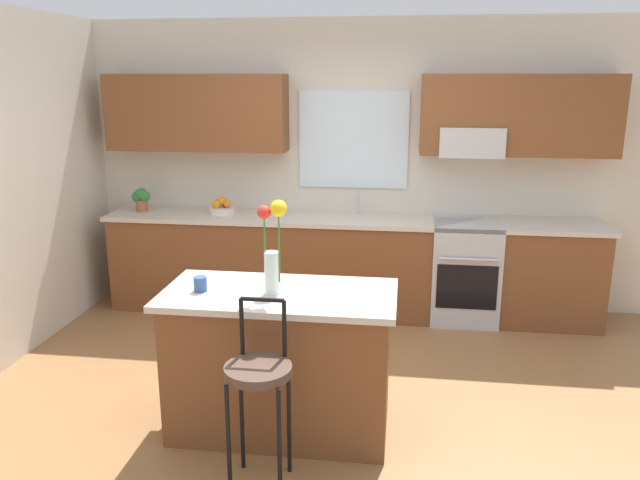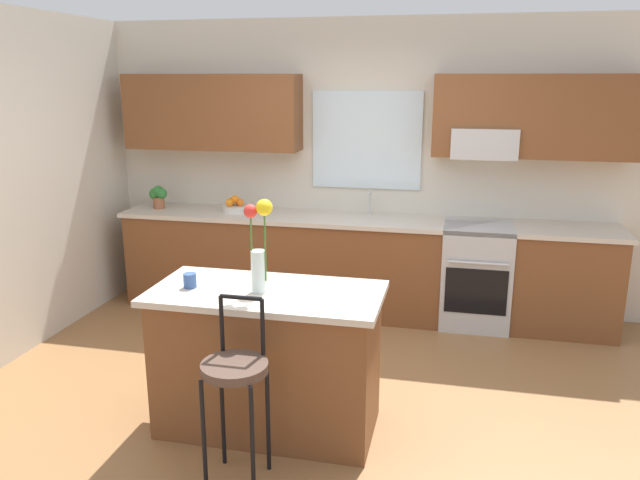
% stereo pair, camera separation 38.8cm
% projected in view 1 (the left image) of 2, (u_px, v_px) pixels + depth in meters
% --- Properties ---
extents(ground_plane, '(14.00, 14.00, 0.00)m').
position_uv_depth(ground_plane, '(327.00, 399.00, 4.34)').
color(ground_plane, olive).
extents(back_wall_assembly, '(5.60, 0.50, 2.70)m').
position_uv_depth(back_wall_assembly, '(355.00, 150.00, 5.86)').
color(back_wall_assembly, beige).
rests_on(back_wall_assembly, ground).
extents(counter_run, '(4.56, 0.64, 0.92)m').
position_uv_depth(counter_run, '(349.00, 265.00, 5.85)').
color(counter_run, brown).
rests_on(counter_run, ground).
extents(sink_faucet, '(0.02, 0.13, 0.23)m').
position_uv_depth(sink_faucet, '(358.00, 200.00, 5.83)').
color(sink_faucet, '#B7BABC').
rests_on(sink_faucet, counter_run).
extents(oven_range, '(0.60, 0.64, 0.92)m').
position_uv_depth(oven_range, '(464.00, 271.00, 5.69)').
color(oven_range, '#B7BABC').
rests_on(oven_range, ground).
extents(kitchen_island, '(1.41, 0.71, 0.92)m').
position_uv_depth(kitchen_island, '(280.00, 361.00, 3.87)').
color(kitchen_island, brown).
rests_on(kitchen_island, ground).
extents(bar_stool_near, '(0.36, 0.36, 1.04)m').
position_uv_depth(bar_stool_near, '(259.00, 378.00, 3.28)').
color(bar_stool_near, black).
rests_on(bar_stool_near, ground).
extents(flower_vase, '(0.17, 0.10, 0.57)m').
position_uv_depth(flower_vase, '(272.00, 248.00, 3.64)').
color(flower_vase, silver).
rests_on(flower_vase, kitchen_island).
extents(mug_ceramic, '(0.08, 0.08, 0.09)m').
position_uv_depth(mug_ceramic, '(200.00, 284.00, 3.76)').
color(mug_ceramic, '#33518C').
rests_on(mug_ceramic, kitchen_island).
extents(fruit_bowl_oranges, '(0.24, 0.24, 0.16)m').
position_uv_depth(fruit_bowl_oranges, '(222.00, 208.00, 5.88)').
color(fruit_bowl_oranges, silver).
rests_on(fruit_bowl_oranges, counter_run).
extents(potted_plant_small, '(0.19, 0.13, 0.22)m').
position_uv_depth(potted_plant_small, '(141.00, 198.00, 5.96)').
color(potted_plant_small, '#9E5B3D').
rests_on(potted_plant_small, counter_run).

